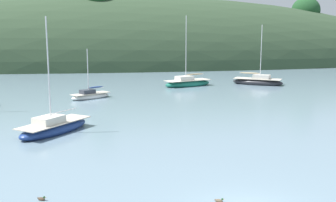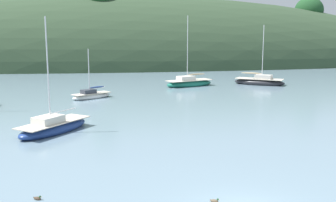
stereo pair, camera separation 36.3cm
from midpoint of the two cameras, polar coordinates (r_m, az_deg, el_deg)
far_shoreline_hill at (r=90.75m, az=-6.05°, el=5.23°), size 150.00×36.00×32.83m
sailboat_orange_cutter at (r=29.54m, az=-16.56°, el=-3.69°), size 5.51×6.27×8.45m
sailboat_black_sloop at (r=56.75m, az=12.73°, el=2.78°), size 7.15×5.94×8.54m
sailboat_white_near at (r=44.18m, az=-11.46°, el=0.77°), size 4.78×3.99×5.62m
sailboat_teal_outer at (r=53.71m, az=2.67°, el=2.63°), size 7.37×4.71×9.71m
duck_lone_left at (r=18.17m, az=-18.46°, el=-13.35°), size 0.40×0.33×0.24m
duck_trailing at (r=17.22m, az=6.83°, el=-14.21°), size 0.39×0.34×0.24m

